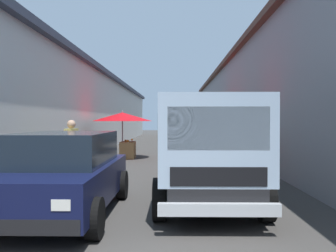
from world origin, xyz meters
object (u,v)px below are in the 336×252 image
delivery_truck (209,155)px  vendor_by_crates (71,146)px  fruit_stall_near_right (213,122)px  hatchback_car (63,173)px  fruit_stall_near_left (214,117)px  fruit_stall_mid_lane (123,122)px  fruit_stall_far_right (211,119)px

delivery_truck → vendor_by_crates: 4.57m
fruit_stall_near_right → hatchback_car: fruit_stall_near_right is taller
fruit_stall_near_left → fruit_stall_near_right: 6.45m
fruit_stall_mid_lane → fruit_stall_far_right: fruit_stall_far_right is taller
fruit_stall_near_left → fruit_stall_mid_lane: (4.29, 3.51, -0.16)m
fruit_stall_mid_lane → fruit_stall_near_right: size_ratio=1.20×
fruit_stall_far_right → delivery_truck: bearing=174.4°
fruit_stall_near_right → hatchback_car: 12.23m
fruit_stall_near_left → delivery_truck: fruit_stall_near_left is taller
hatchback_car → vendor_by_crates: 3.43m
fruit_stall_near_left → fruit_stall_far_right: fruit_stall_near_left is taller
fruit_stall_near_left → hatchback_car: fruit_stall_near_left is taller
hatchback_car → fruit_stall_mid_lane: bearing=1.8°
hatchback_car → delivery_truck: (0.28, -2.61, 0.30)m
fruit_stall_far_right → vendor_by_crates: bearing=156.0°
fruit_stall_near_right → hatchback_car: bearing=161.6°
hatchback_car → delivery_truck: size_ratio=0.79×
fruit_stall_mid_lane → vendor_by_crates: 6.18m
delivery_truck → hatchback_car: bearing=96.1°
delivery_truck → vendor_by_crates: (3.05, 3.41, -0.06)m
delivery_truck → fruit_stall_near_right: bearing=-6.3°
hatchback_car → fruit_stall_near_left: bearing=-32.0°
fruit_stall_far_right → vendor_by_crates: (-10.69, 4.77, -0.75)m
fruit_stall_mid_lane → fruit_stall_far_right: 6.25m
fruit_stall_near_left → vendor_by_crates: size_ratio=1.41×
fruit_stall_far_right → hatchback_car: size_ratio=0.70×
fruit_stall_near_right → vendor_by_crates: fruit_stall_near_right is taller
fruit_stall_far_right → fruit_stall_near_left: bearing=175.2°
fruit_stall_far_right → delivery_truck: fruit_stall_far_right is taller
fruit_stall_near_right → fruit_stall_far_right: size_ratio=0.80×
hatchback_car → fruit_stall_near_right: bearing=-18.4°
delivery_truck → vendor_by_crates: bearing=48.2°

